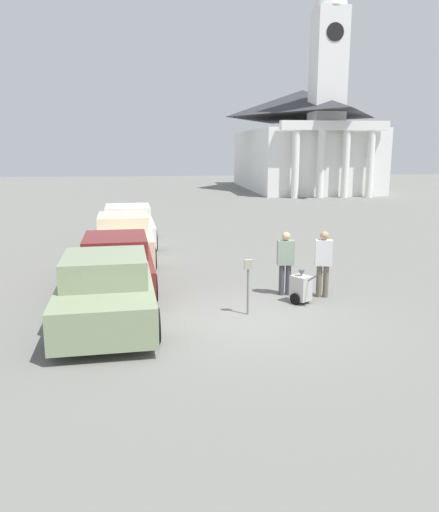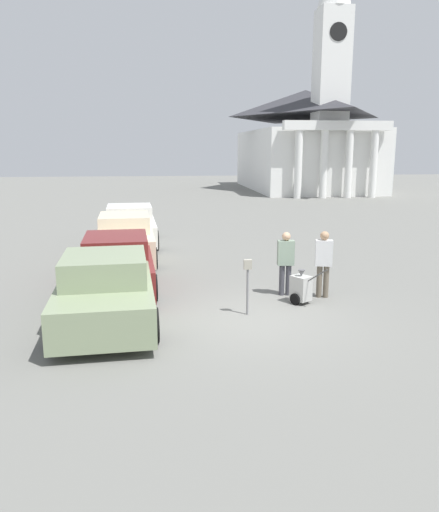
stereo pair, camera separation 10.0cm
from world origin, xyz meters
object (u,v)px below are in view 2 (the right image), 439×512
at_px(person_worker, 286,260).
at_px(parked_car_white, 130,226).
at_px(parked_car_maroon, 117,262).
at_px(parked_car_sage, 106,290).
at_px(parking_meter, 248,276).
at_px(church, 306,137).
at_px(equipment_cart, 301,288).
at_px(parked_car_cream, 125,239).
at_px(person_supervisor, 324,260).

bearing_deg(person_worker, parked_car_white, -54.86).
distance_m(parked_car_maroon, parked_car_white, 6.31).
relative_size(parked_car_sage, parking_meter, 3.67).
bearing_deg(parked_car_sage, church, 63.93).
height_order(parking_meter, equipment_cart, parking_meter).
bearing_deg(parked_car_cream, person_worker, -50.82).
bearing_deg(church, equipment_cart, -106.30).
distance_m(parking_meter, church, 37.00).
xyz_separation_m(parked_car_white, parking_meter, (3.13, -9.09, 0.18)).
height_order(equipment_cart, church, church).
relative_size(parked_car_white, person_worker, 2.97).
relative_size(parked_car_cream, equipment_cart, 5.06).
distance_m(parked_car_maroon, person_worker, 4.58).
height_order(parked_car_maroon, person_supervisor, person_supervisor).
height_order(parked_car_cream, church, church).
distance_m(parked_car_white, equipment_cart, 9.57).
height_order(parking_meter, church, church).
distance_m(parked_car_white, church, 29.99).
bearing_deg(parked_car_sage, parking_meter, -1.84).
bearing_deg(parked_car_sage, parked_car_white, 86.54).
height_order(person_supervisor, church, church).
distance_m(parked_car_sage, parked_car_white, 9.17).
bearing_deg(church, parked_car_white, -119.43).
xyz_separation_m(person_supervisor, equipment_cart, (-0.69, -0.43, -0.58)).
height_order(parked_car_sage, person_worker, person_worker).
height_order(person_worker, equipment_cart, person_worker).
bearing_deg(person_worker, parked_car_cream, -41.88).
bearing_deg(parked_car_sage, equipment_cart, 6.16).
relative_size(parked_car_sage, church, 0.24).
relative_size(equipment_cart, church, 0.05).
height_order(parked_car_cream, equipment_cart, parked_car_cream).
height_order(person_supervisor, equipment_cart, person_supervisor).
xyz_separation_m(parked_car_cream, person_worker, (4.36, -4.74, 0.21)).
height_order(parked_car_cream, person_supervisor, person_supervisor).
distance_m(parked_car_white, parking_meter, 9.61).
bearing_deg(church, parking_meter, -108.16).
relative_size(parking_meter, equipment_cart, 1.29).
bearing_deg(person_supervisor, equipment_cart, 46.02).
xyz_separation_m(parked_car_white, equipment_cart, (4.58, -8.40, -0.33)).
relative_size(parking_meter, church, 0.07).
bearing_deg(parked_car_maroon, church, 62.15).
height_order(parking_meter, person_supervisor, person_supervisor).
height_order(parked_car_white, parking_meter, parked_car_white).
distance_m(parked_car_cream, church, 32.54).
distance_m(parked_car_sage, person_worker, 4.62).
relative_size(parked_car_maroon, parked_car_cream, 1.01).
height_order(person_worker, person_supervisor, person_supervisor).
relative_size(parked_car_maroon, church, 0.26).
distance_m(parked_car_maroon, parking_meter, 4.19).
bearing_deg(parked_car_cream, parked_car_white, 86.54).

